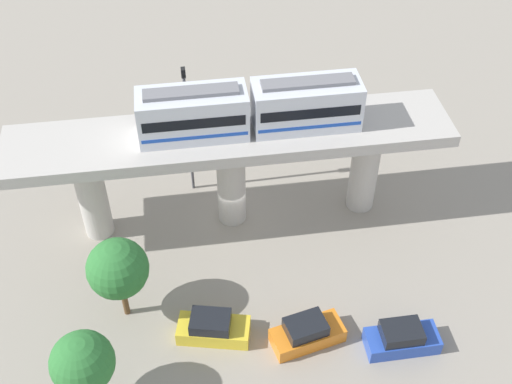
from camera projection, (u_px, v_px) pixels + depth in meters
ground_plane at (233, 217)px, 45.23m from camera, size 120.00×120.00×0.00m
viaduct at (230, 154)px, 41.30m from camera, size 5.20×28.00×7.59m
train at (250, 109)px, 39.10m from camera, size 2.64×13.55×3.24m
parked_car_yellow at (213, 328)px, 37.60m from camera, size 2.71×4.50×1.76m
parked_car_orange at (307, 333)px, 37.35m from camera, size 2.68×4.49×1.76m
parked_car_blue at (402, 339)px, 37.08m from camera, size 1.81×4.21×1.76m
tree_near_viaduct at (83, 363)px, 32.45m from camera, size 3.31×3.31×5.48m
tree_mid_lot at (118, 269)px, 36.51m from camera, size 3.57×3.57×5.90m
signal_post at (188, 127)px, 43.56m from camera, size 0.44×0.28×10.19m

